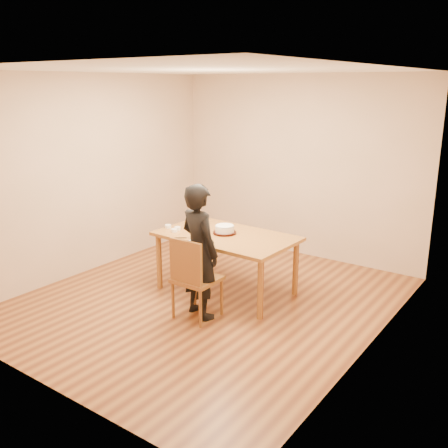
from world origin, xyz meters
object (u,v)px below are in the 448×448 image
Objects in this scene: cake_plate at (225,233)px; cake at (225,229)px; dining_chair at (197,279)px; person at (199,251)px; dining_table at (226,236)px.

cake reaches higher than cake_plate.
person is at bearing 89.58° from dining_chair.
person is (0.20, -0.76, -0.05)m from cake.
cake_plate is at bearing 180.00° from cake.
dining_chair is 1.94× the size of cake.
dining_chair is at bearing 106.02° from person.
dining_table is 7.18× the size of cake.
dining_table is 3.70× the size of dining_chair.
cake_plate reaches higher than dining_table.
cake is at bearing -59.49° from person.
cake is (-0.20, 0.80, 0.36)m from dining_chair.
cake_plate is 0.78m from person.
dining_chair is at bearing -77.27° from dining_table.
person reaches higher than dining_chair.
person is at bearing -75.51° from cake_plate.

